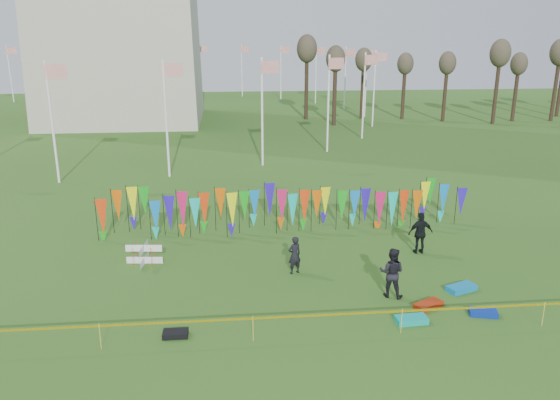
{
  "coord_description": "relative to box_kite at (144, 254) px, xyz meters",
  "views": [
    {
      "loc": [
        -2.66,
        -16.78,
        9.57
      ],
      "look_at": [
        -0.42,
        6.0,
        2.6
      ],
      "focal_mm": 35.0,
      "sensor_mm": 36.0,
      "label": 1
    }
  ],
  "objects": [
    {
      "name": "person_mid",
      "position": [
        9.76,
        -4.03,
        0.53
      ],
      "size": [
        1.11,
        0.94,
        1.95
      ],
      "primitive_type": "imported",
      "rotation": [
        0.0,
        0.0,
        2.69
      ],
      "color": "black",
      "rests_on": "ground"
    },
    {
      "name": "ground",
      "position": [
        6.38,
        -5.59,
        -0.45
      ],
      "size": [
        160.0,
        160.0,
        0.0
      ],
      "primitive_type": "plane",
      "color": "#295016",
      "rests_on": "ground"
    },
    {
      "name": "caution_tape_near",
      "position": [
        6.16,
        -6.71,
        0.33
      ],
      "size": [
        26.0,
        0.02,
        0.9
      ],
      "color": "yellow",
      "rests_on": "ground"
    },
    {
      "name": "banner_row",
      "position": [
        6.66,
        3.7,
        0.85
      ],
      "size": [
        18.64,
        0.64,
        2.18
      ],
      "color": "black",
      "rests_on": "ground"
    },
    {
      "name": "kite_bag_turquoise",
      "position": [
        9.9,
        -6.06,
        -0.34
      ],
      "size": [
        1.11,
        0.61,
        0.22
      ],
      "primitive_type": "cube",
      "rotation": [
        0.0,
        0.0,
        0.07
      ],
      "color": "#0BAC9F",
      "rests_on": "ground"
    },
    {
      "name": "flagpole_ring",
      "position": [
        -7.62,
        42.41,
        3.55
      ],
      "size": [
        57.4,
        56.16,
        8.0
      ],
      "color": "white",
      "rests_on": "ground"
    },
    {
      "name": "kite_bag_teal",
      "position": [
        12.64,
        -3.86,
        -0.33
      ],
      "size": [
        1.29,
        0.94,
        0.22
      ],
      "primitive_type": "cube",
      "rotation": [
        0.0,
        0.0,
        0.37
      ],
      "color": "#0D7DBF",
      "rests_on": "ground"
    },
    {
      "name": "kite_bag_red",
      "position": [
        10.88,
        -5.06,
        -0.35
      ],
      "size": [
        1.21,
        0.95,
        0.2
      ],
      "primitive_type": "cube",
      "rotation": [
        0.0,
        0.0,
        0.48
      ],
      "color": "#A9290B",
      "rests_on": "ground"
    },
    {
      "name": "person_right",
      "position": [
        12.31,
        0.01,
        0.53
      ],
      "size": [
        1.17,
        0.71,
        1.94
      ],
      "primitive_type": "imported",
      "rotation": [
        0.0,
        0.0,
        3.19
      ],
      "color": "black",
      "rests_on": "ground"
    },
    {
      "name": "kite_bag_blue",
      "position": [
        12.61,
        -5.8,
        -0.35
      ],
      "size": [
        1.05,
        0.73,
        0.2
      ],
      "primitive_type": "cube",
      "rotation": [
        0.0,
        0.0,
        -0.26
      ],
      "color": "#092AA1",
      "rests_on": "ground"
    },
    {
      "name": "tree_line",
      "position": [
        38.38,
        38.41,
        5.72
      ],
      "size": [
        53.92,
        1.92,
        7.84
      ],
      "color": "#39281C",
      "rests_on": "ground"
    },
    {
      "name": "box_kite",
      "position": [
        0.0,
        0.0,
        0.0
      ],
      "size": [
        0.8,
        0.8,
        0.89
      ],
      "rotation": [
        0.0,
        0.0,
        -0.1
      ],
      "color": "red",
      "rests_on": "ground"
    },
    {
      "name": "kite_bag_black",
      "position": [
        1.84,
        -6.18,
        -0.35
      ],
      "size": [
        0.83,
        0.48,
        0.19
      ],
      "primitive_type": "cube",
      "rotation": [
        0.0,
        0.0,
        -0.0
      ],
      "color": "black",
      "rests_on": "ground"
    },
    {
      "name": "person_left",
      "position": [
        6.37,
        -1.6,
        0.37
      ],
      "size": [
        0.72,
        0.64,
        1.63
      ],
      "primitive_type": "imported",
      "rotation": [
        0.0,
        0.0,
        3.57
      ],
      "color": "black",
      "rests_on": "ground"
    }
  ]
}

